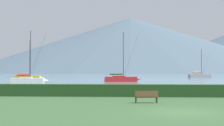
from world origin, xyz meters
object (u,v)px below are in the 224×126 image
sailboat_slip_3 (200,76)px  sailboat_slip_4 (28,80)px  park_bench_under_tree (146,96)px  sailboat_slip_6 (28,77)px  sailboat_slip_5 (121,79)px

sailboat_slip_3 → sailboat_slip_4: size_ratio=0.93×
sailboat_slip_4 → park_bench_under_tree: (20.75, -34.63, -0.06)m
sailboat_slip_6 → sailboat_slip_3: bearing=23.7°
sailboat_slip_4 → sailboat_slip_5: 19.35m
sailboat_slip_3 → sailboat_slip_4: sailboat_slip_4 is taller
sailboat_slip_6 → park_bench_under_tree: bearing=-67.2°
sailboat_slip_4 → park_bench_under_tree: bearing=-64.8°
sailboat_slip_4 → sailboat_slip_6: sailboat_slip_4 is taller
sailboat_slip_4 → sailboat_slip_5: sailboat_slip_5 is taller
sailboat_slip_4 → park_bench_under_tree: size_ratio=5.48×
sailboat_slip_3 → park_bench_under_tree: 81.20m
sailboat_slip_6 → park_bench_under_tree: 59.65m
sailboat_slip_3 → sailboat_slip_6: size_ratio=0.93×
sailboat_slip_5 → sailboat_slip_6: sailboat_slip_5 is taller
park_bench_under_tree → sailboat_slip_6: bearing=110.9°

